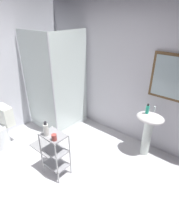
{
  "coord_description": "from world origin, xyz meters",
  "views": [
    {
      "loc": [
        1.65,
        -1.12,
        2.3
      ],
      "look_at": [
        0.12,
        0.68,
        1.0
      ],
      "focal_mm": 29.78,
      "sensor_mm": 36.0,
      "label": 1
    }
  ],
  "objects": [
    {
      "name": "rinse_cup",
      "position": [
        -0.03,
        0.12,
        0.79
      ],
      "size": [
        0.07,
        0.07,
        0.09
      ],
      "primitive_type": "cylinder",
      "color": "#B24742",
      "rests_on": "storage_cart"
    },
    {
      "name": "toilet",
      "position": [
        -1.48,
        -0.01,
        0.31
      ],
      "size": [
        0.37,
        0.49,
        0.76
      ],
      "color": "white",
      "rests_on": "ground_plane"
    },
    {
      "name": "ground_plane",
      "position": [
        0.0,
        0.0,
        -0.01
      ],
      "size": [
        4.2,
        4.2,
        0.02
      ],
      "primitive_type": "cube",
      "color": "silver"
    },
    {
      "name": "hand_soap_bottle",
      "position": [
        0.65,
        1.51,
        0.88
      ],
      "size": [
        0.06,
        0.06,
        0.17
      ],
      "color": "#2DBC99",
      "rests_on": "pedestal_sink"
    },
    {
      "name": "pedestal_sink",
      "position": [
        0.72,
        1.52,
        0.58
      ],
      "size": [
        0.46,
        0.37,
        0.81
      ],
      "color": "white",
      "rests_on": "ground_plane"
    },
    {
      "name": "wall_back",
      "position": [
        0.01,
        1.85,
        1.25
      ],
      "size": [
        4.2,
        0.14,
        2.5
      ],
      "color": "silver",
      "rests_on": "ground_plane"
    },
    {
      "name": "sink_faucet",
      "position": [
        0.72,
        1.64,
        0.86
      ],
      "size": [
        0.03,
        0.03,
        0.1
      ],
      "primitive_type": "cylinder",
      "color": "silver",
      "rests_on": "pedestal_sink"
    },
    {
      "name": "storage_cart",
      "position": [
        -0.14,
        0.19,
        0.44
      ],
      "size": [
        0.38,
        0.28,
        0.74
      ],
      "color": "silver",
      "rests_on": "ground_plane"
    },
    {
      "name": "shower_stall",
      "position": [
        -1.21,
        1.18,
        0.46
      ],
      "size": [
        0.92,
        0.92,
        2.0
      ],
      "color": "white",
      "rests_on": "ground_plane"
    },
    {
      "name": "bath_mat",
      "position": [
        -0.77,
        0.48,
        0.01
      ],
      "size": [
        0.6,
        0.4,
        0.02
      ],
      "primitive_type": "cube",
      "color": "gray",
      "rests_on": "ground_plane"
    },
    {
      "name": "lotion_bottle_white",
      "position": [
        -0.2,
        0.12,
        0.84
      ],
      "size": [
        0.07,
        0.07,
        0.22
      ],
      "color": "white",
      "rests_on": "storage_cart"
    }
  ]
}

